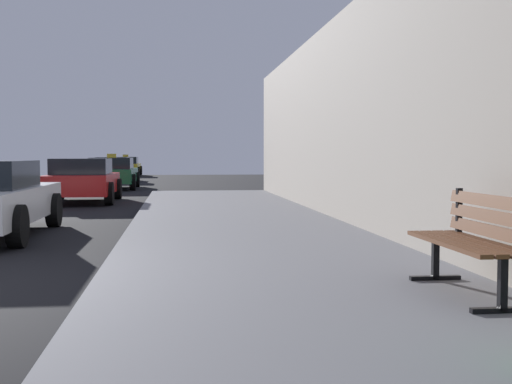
% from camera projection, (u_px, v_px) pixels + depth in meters
% --- Properties ---
extents(sidewalk, '(4.00, 32.00, 0.15)m').
position_uv_depth(sidewalk, '(291.00, 279.00, 6.81)').
color(sidewalk, slate).
rests_on(sidewalk, ground_plane).
extents(building_wall, '(0.70, 32.00, 4.01)m').
position_uv_depth(building_wall, '(495.00, 94.00, 6.96)').
color(building_wall, '#ADA393').
rests_on(building_wall, ground_plane).
extents(bench, '(0.52, 1.58, 0.89)m').
position_uv_depth(bench, '(476.00, 236.00, 5.66)').
color(bench, brown).
rests_on(bench, sidewalk).
extents(car_red, '(1.98, 4.11, 1.27)m').
position_uv_depth(car_red, '(83.00, 180.00, 18.94)').
color(car_red, red).
rests_on(car_red, ground_plane).
extents(car_green, '(2.04, 4.43, 1.43)m').
position_uv_depth(car_green, '(112.00, 173.00, 26.74)').
color(car_green, '#196638').
rests_on(car_green, ground_plane).
extents(car_blue, '(2.01, 4.58, 1.27)m').
position_uv_depth(car_blue, '(113.00, 169.00, 34.46)').
color(car_blue, '#233899').
rests_on(car_blue, ground_plane).
extents(car_yellow, '(1.99, 4.49, 1.43)m').
position_uv_depth(car_yellow, '(126.00, 166.00, 44.02)').
color(car_yellow, yellow).
rests_on(car_yellow, ground_plane).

